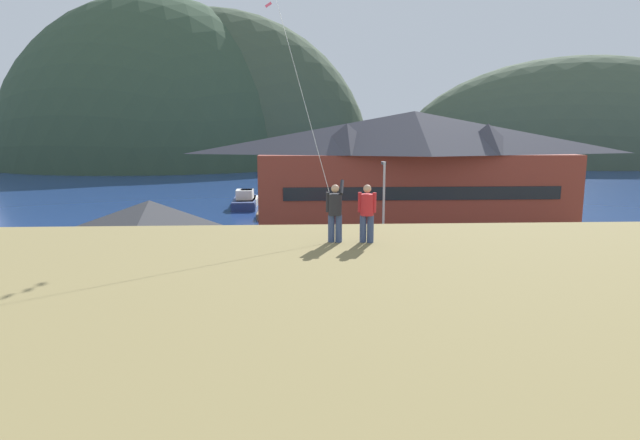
# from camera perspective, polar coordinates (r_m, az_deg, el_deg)

# --- Properties ---
(ground_plane) EXTENTS (600.00, 600.00, 0.00)m
(ground_plane) POSITION_cam_1_polar(r_m,az_deg,el_deg) (26.64, 0.41, -9.70)
(ground_plane) COLOR #66604C
(parking_lot_pad) EXTENTS (40.00, 20.00, 0.10)m
(parking_lot_pad) POSITION_cam_1_polar(r_m,az_deg,el_deg) (31.38, -0.11, -6.61)
(parking_lot_pad) COLOR slate
(parking_lot_pad) RESTS_ON ground
(bay_water) EXTENTS (360.00, 84.00, 0.03)m
(bay_water) POSITION_cam_1_polar(r_m,az_deg,el_deg) (85.57, -1.86, 3.67)
(bay_water) COLOR navy
(bay_water) RESTS_ON ground
(far_hill_west_ridge) EXTENTS (82.46, 74.66, 87.44)m
(far_hill_west_ridge) POSITION_cam_1_polar(r_m,az_deg,el_deg) (149.81, -16.87, 5.79)
(far_hill_west_ridge) COLOR #334733
(far_hill_west_ridge) RESTS_ON ground
(far_hill_east_peak) EXTENTS (84.95, 51.55, 81.50)m
(far_hill_east_peak) POSITION_cam_1_polar(r_m,az_deg,el_deg) (145.93, -11.43, 5.92)
(far_hill_east_peak) COLOR #3D4C38
(far_hill_east_peak) RESTS_ON ground
(far_hill_center_saddle) EXTENTS (105.68, 46.57, 57.82)m
(far_hill_center_saddle) POSITION_cam_1_polar(r_m,az_deg,el_deg) (160.53, 26.93, 5.39)
(far_hill_center_saddle) COLOR #42513D
(far_hill_center_saddle) RESTS_ON ground
(harbor_lodge) EXTENTS (28.91, 9.11, 10.63)m
(harbor_lodge) POSITION_cam_1_polar(r_m,az_deg,el_deg) (47.70, 10.15, 5.60)
(harbor_lodge) COLOR brown
(harbor_lodge) RESTS_ON ground
(storage_shed_near_lot) EXTENTS (7.81, 6.13, 4.98)m
(storage_shed_near_lot) POSITION_cam_1_polar(r_m,az_deg,el_deg) (31.52, -17.95, -2.25)
(storage_shed_near_lot) COLOR #338475
(storage_shed_near_lot) RESTS_ON ground
(wharf_dock) EXTENTS (3.20, 14.65, 0.70)m
(wharf_dock) POSITION_cam_1_polar(r_m,az_deg,el_deg) (59.54, -4.93, 1.38)
(wharf_dock) COLOR #70604C
(wharf_dock) RESTS_ON ground
(moored_boat_wharfside) EXTENTS (2.32, 6.44, 2.16)m
(moored_boat_wharfside) POSITION_cam_1_polar(r_m,az_deg,el_deg) (62.48, -7.92, 2.05)
(moored_boat_wharfside) COLOR silver
(moored_boat_wharfside) RESTS_ON ground
(moored_boat_outer_mooring) EXTENTS (2.78, 8.36, 2.16)m
(moored_boat_outer_mooring) POSITION_cam_1_polar(r_m,az_deg,el_deg) (57.02, -1.31, 1.43)
(moored_boat_outer_mooring) COLOR silver
(moored_boat_outer_mooring) RESTS_ON ground
(moored_boat_inner_slip) EXTENTS (2.99, 8.37, 2.16)m
(moored_boat_inner_slip) POSITION_cam_1_polar(r_m,az_deg,el_deg) (62.36, -8.24, 2.03)
(moored_boat_inner_slip) COLOR navy
(moored_boat_inner_slip) RESTS_ON ground
(parked_car_front_row_red) EXTENTS (4.24, 2.13, 1.82)m
(parked_car_front_row_red) POSITION_cam_1_polar(r_m,az_deg,el_deg) (30.59, -30.95, -6.46)
(parked_car_front_row_red) COLOR red
(parked_car_front_row_red) RESTS_ON parking_lot_pad
(parked_car_mid_row_far) EXTENTS (4.31, 2.28, 1.82)m
(parked_car_mid_row_far) POSITION_cam_1_polar(r_m,az_deg,el_deg) (30.13, 29.22, -6.54)
(parked_car_mid_row_far) COLOR slate
(parked_car_mid_row_far) RESTS_ON parking_lot_pad
(parked_car_back_row_right) EXTENTS (4.21, 2.08, 1.82)m
(parked_car_back_row_right) POSITION_cam_1_polar(r_m,az_deg,el_deg) (35.05, -28.78, -4.37)
(parked_car_back_row_right) COLOR navy
(parked_car_back_row_right) RESTS_ON parking_lot_pad
(parked_car_corner_spot) EXTENTS (4.35, 2.36, 1.82)m
(parked_car_corner_spot) POSITION_cam_1_polar(r_m,az_deg,el_deg) (32.22, -5.13, -4.34)
(parked_car_corner_spot) COLOR black
(parked_car_corner_spot) RESTS_ON parking_lot_pad
(parked_car_front_row_end) EXTENTS (4.35, 2.36, 1.82)m
(parked_car_front_row_end) POSITION_cam_1_polar(r_m,az_deg,el_deg) (25.94, -8.81, -7.88)
(parked_car_front_row_end) COLOR #236633
(parked_car_front_row_end) RESTS_ON parking_lot_pad
(parked_car_lone_by_shed) EXTENTS (4.32, 2.30, 1.82)m
(parked_car_lone_by_shed) POSITION_cam_1_polar(r_m,az_deg,el_deg) (32.98, 11.75, -4.19)
(parked_car_lone_by_shed) COLOR red
(parked_car_lone_by_shed) RESTS_ON parking_lot_pad
(parked_car_mid_row_center) EXTENTS (4.27, 2.19, 1.82)m
(parked_car_mid_row_center) POSITION_cam_1_polar(r_m,az_deg,el_deg) (27.93, 20.88, -7.14)
(parked_car_mid_row_center) COLOR #236633
(parked_car_mid_row_center) RESTS_ON parking_lot_pad
(parked_car_front_row_silver) EXTENTS (4.27, 2.19, 1.82)m
(parked_car_front_row_silver) POSITION_cam_1_polar(r_m,az_deg,el_deg) (27.82, 4.56, -6.58)
(parked_car_front_row_silver) COLOR red
(parked_car_front_row_silver) RESTS_ON parking_lot_pad
(parking_light_pole) EXTENTS (0.24, 0.78, 6.68)m
(parking_light_pole) POSITION_cam_1_polar(r_m,az_deg,el_deg) (36.52, 6.96, 1.92)
(parking_light_pole) COLOR #ADADB2
(parking_light_pole) RESTS_ON parking_lot_pad
(person_kite_flyer) EXTENTS (0.58, 0.63, 1.86)m
(person_kite_flyer) POSITION_cam_1_polar(r_m,az_deg,el_deg) (15.59, 1.66, 1.01)
(person_kite_flyer) COLOR #384770
(person_kite_flyer) RESTS_ON grassy_hill_foreground
(person_companion) EXTENTS (0.54, 0.40, 1.74)m
(person_companion) POSITION_cam_1_polar(r_m,az_deg,el_deg) (15.61, 5.15, 0.92)
(person_companion) COLOR #384770
(person_companion) RESTS_ON grassy_hill_foreground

